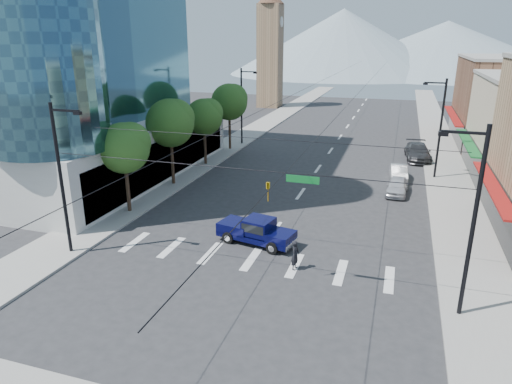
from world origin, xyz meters
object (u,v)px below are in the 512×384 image
Objects in this scene: parked_car_far at (418,152)px; pickup_truck at (256,230)px; pedestrian at (295,255)px; parked_car_mid at (399,173)px; parked_car_near at (397,186)px.

pickup_truck is at bearing -116.80° from parked_car_far.
pedestrian is 0.43× the size of parked_car_mid.
pedestrian is at bearing -109.01° from parked_car_far.
pickup_truck is 4.06m from pedestrian.
pedestrian reaches higher than parked_car_near.
parked_car_far reaches higher than parked_car_near.
parked_car_far reaches higher than pickup_truck.
parked_car_near is 0.69× the size of parked_car_far.
parked_car_far is at bearing 79.73° from pickup_truck.
parked_car_far is at bearing 72.73° from parked_car_mid.
pedestrian is at bearing -28.26° from pickup_truck.
parked_car_mid is (8.25, 16.88, -0.22)m from pickup_truck.
parked_car_near is (5.10, 15.25, -0.18)m from pedestrian.
pickup_truck is 1.29× the size of parked_car_near.
pedestrian reaches higher than pickup_truck.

